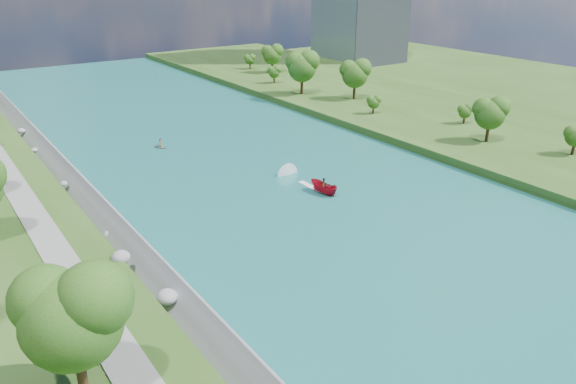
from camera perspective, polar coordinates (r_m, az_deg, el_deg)
ground at (r=68.57m, az=6.90°, el=-3.91°), size 260.00×260.00×0.00m
river_water at (r=83.24m, az=-2.10°, el=1.15°), size 55.00×240.00×0.10m
berm_east at (r=115.82m, az=19.19°, el=6.42°), size 44.00×240.00×1.50m
riprap_bank at (r=72.26m, az=-19.24°, el=-2.07°), size 4.67×236.00×4.43m
riverside_path at (r=71.47m, az=-24.74°, el=-1.67°), size 3.00×200.00×0.10m
trees_east at (r=110.12m, az=14.55°, el=9.22°), size 15.42×142.16×11.64m
motorboat at (r=79.30m, az=3.12°, el=0.68°), size 3.60×19.26×1.98m
raft at (r=100.40m, az=-12.80°, el=4.61°), size 2.56×3.05×1.69m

